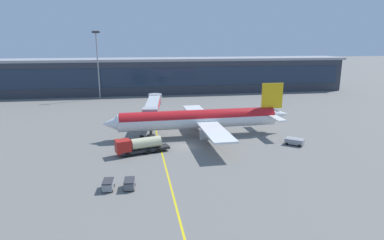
{
  "coord_description": "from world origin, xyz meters",
  "views": [
    {
      "loc": [
        -9.67,
        -66.15,
        22.32
      ],
      "look_at": [
        1.92,
        5.26,
        4.5
      ],
      "focal_mm": 30.64,
      "sensor_mm": 36.0,
      "label": 1
    }
  ],
  "objects_px": {
    "pushback_tug": "(295,141)",
    "main_airliner": "(200,119)",
    "fuel_tanker": "(139,145)",
    "baggage_cart_1": "(129,184)",
    "baggage_cart_0": "(108,185)"
  },
  "relations": [
    {
      "from": "main_airliner",
      "to": "pushback_tug",
      "type": "height_order",
      "value": "main_airliner"
    },
    {
      "from": "fuel_tanker",
      "to": "baggage_cart_1",
      "type": "distance_m",
      "value": 15.97
    },
    {
      "from": "baggage_cart_1",
      "to": "fuel_tanker",
      "type": "bearing_deg",
      "value": 84.28
    },
    {
      "from": "pushback_tug",
      "to": "main_airliner",
      "type": "bearing_deg",
      "value": 152.83
    },
    {
      "from": "main_airliner",
      "to": "baggage_cart_1",
      "type": "relative_size",
      "value": 16.37
    },
    {
      "from": "fuel_tanker",
      "to": "pushback_tug",
      "type": "height_order",
      "value": "fuel_tanker"
    },
    {
      "from": "pushback_tug",
      "to": "baggage_cart_0",
      "type": "bearing_deg",
      "value": -157.35
    },
    {
      "from": "fuel_tanker",
      "to": "baggage_cart_1",
      "type": "height_order",
      "value": "fuel_tanker"
    },
    {
      "from": "pushback_tug",
      "to": "baggage_cart_1",
      "type": "bearing_deg",
      "value": -155.26
    },
    {
      "from": "fuel_tanker",
      "to": "baggage_cart_1",
      "type": "bearing_deg",
      "value": -95.72
    },
    {
      "from": "main_airliner",
      "to": "pushback_tug",
      "type": "distance_m",
      "value": 21.88
    },
    {
      "from": "main_airliner",
      "to": "pushback_tug",
      "type": "bearing_deg",
      "value": -27.17
    },
    {
      "from": "fuel_tanker",
      "to": "baggage_cart_0",
      "type": "relative_size",
      "value": 4.04
    },
    {
      "from": "main_airliner",
      "to": "fuel_tanker",
      "type": "bearing_deg",
      "value": -144.48
    },
    {
      "from": "main_airliner",
      "to": "baggage_cart_1",
      "type": "distance_m",
      "value": 30.68
    }
  ]
}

